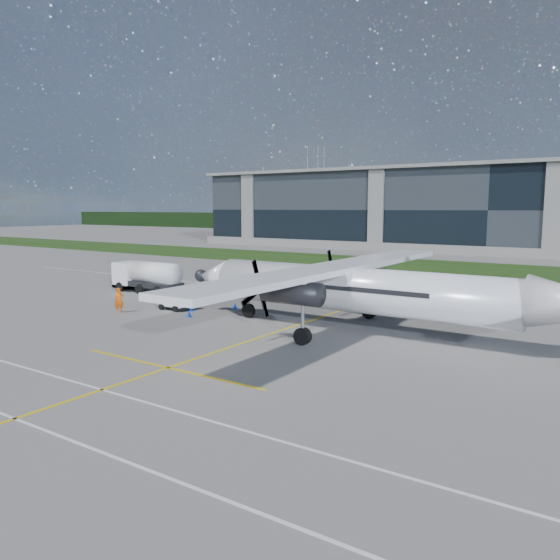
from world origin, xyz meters
TOP-DOWN VIEW (x-y plane):
  - ground at (0.00, 40.00)m, footprint 400.00×400.00m
  - grass_strip at (0.00, 48.00)m, footprint 400.00×18.00m
  - terminal_building at (0.00, 80.00)m, footprint 120.00×20.00m
  - tree_line at (0.00, 140.00)m, footprint 400.00×6.00m
  - pylon_west at (-80.00, 150.00)m, footprint 9.00×4.60m
  - yellow_taxiway_centerline at (3.00, 10.00)m, footprint 0.20×70.00m
  - turboprop_aircraft at (8.25, 6.30)m, footprint 28.75×29.82m
  - fuel_tanker_truck at (-17.12, 10.52)m, footprint 7.80×2.54m
  - baggage_tug at (-8.08, 5.59)m, footprint 2.55×1.53m
  - ground_crew_person at (-10.71, 2.33)m, footprint 0.97×1.08m
  - safety_cone_nose_port at (-5.10, 4.04)m, footprint 0.36×0.36m
  - safety_cone_fwd at (-6.57, 5.82)m, footprint 0.36×0.36m
  - safety_cone_stbdwing at (5.76, 21.58)m, footprint 0.36×0.36m
  - safety_cone_nose_stbd at (-4.45, 8.59)m, footprint 0.36×0.36m

SIDE VIEW (x-z plane):
  - ground at x=0.00m, z-range 0.00..0.00m
  - yellow_taxiway_centerline at x=3.00m, z-range 0.00..0.01m
  - grass_strip at x=0.00m, z-range 0.00..0.04m
  - safety_cone_nose_port at x=-5.10m, z-range 0.00..0.50m
  - safety_cone_fwd at x=-6.57m, z-range 0.00..0.50m
  - safety_cone_stbdwing at x=5.76m, z-range 0.00..0.50m
  - safety_cone_nose_stbd at x=-4.45m, z-range 0.00..0.50m
  - baggage_tug at x=-8.08m, z-range 0.00..1.53m
  - ground_crew_person at x=-10.71m, z-range 0.00..2.17m
  - fuel_tanker_truck at x=-17.12m, z-range 0.00..2.93m
  - tree_line at x=0.00m, z-range 0.00..6.00m
  - turboprop_aircraft at x=8.25m, z-range 0.00..8.95m
  - terminal_building at x=0.00m, z-range 0.00..15.00m
  - pylon_west at x=-80.00m, z-range 0.00..30.00m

